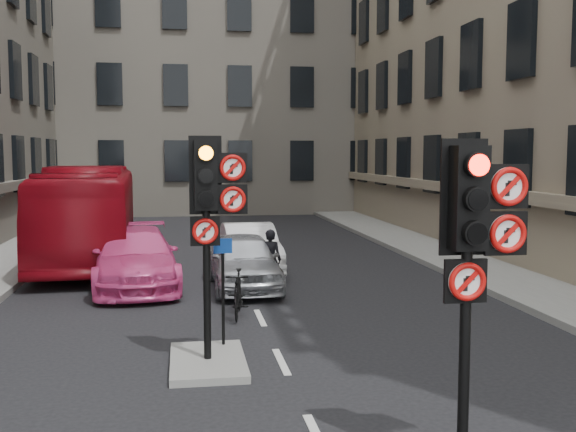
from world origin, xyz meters
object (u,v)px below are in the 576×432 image
object	(u,v)px
car_white	(249,248)
bus_red	(90,213)
car_silver	(244,261)
motorcycle	(238,294)
car_pink	(136,258)
signal_near	(476,233)
info_sign	(223,276)
signal_far	(211,199)
motorcyclist	(270,259)

from	to	relation	value
car_white	bus_red	bearing A→B (deg)	147.08
car_silver	motorcycle	bearing A→B (deg)	-98.57
car_white	car_pink	size ratio (longest dim) A/B	0.81
signal_near	car_pink	size ratio (longest dim) A/B	0.70
car_silver	info_sign	xyz separation A→B (m)	(-0.85, -5.41, 0.61)
signal_far	motorcycle	bearing A→B (deg)	78.14
car_silver	motorcycle	world-z (taller)	car_silver
signal_far	car_silver	world-z (taller)	signal_far
car_white	info_sign	world-z (taller)	info_sign
bus_red	motorcyclist	bearing A→B (deg)	-50.90
car_silver	motorcycle	size ratio (longest dim) A/B	2.55
signal_near	car_white	world-z (taller)	signal_near
car_white	info_sign	distance (m)	8.00
car_white	bus_red	distance (m)	5.71
car_pink	motorcyclist	bearing A→B (deg)	-19.89
motorcycle	info_sign	size ratio (longest dim) A/B	0.87
motorcyclist	bus_red	bearing A→B (deg)	-26.37
car_white	bus_red	size ratio (longest dim) A/B	0.38
car_silver	motorcyclist	bearing A→B (deg)	-23.57
signal_far	bus_red	distance (m)	12.07
car_white	motorcycle	world-z (taller)	car_white
bus_red	motorcycle	distance (m)	9.31
car_silver	motorcycle	distance (m)	2.98
bus_red	motorcycle	xyz separation A→B (m)	(4.06, -8.32, -1.02)
motorcycle	motorcyclist	distance (m)	2.89
car_pink	motorcycle	size ratio (longest dim) A/B	3.16
bus_red	info_sign	world-z (taller)	bus_red
car_white	car_pink	world-z (taller)	car_pink
car_silver	signal_near	bearing A→B (deg)	-82.33
signal_near	motorcycle	distance (m)	7.74
car_silver	car_pink	distance (m)	2.79
car_silver	motorcyclist	distance (m)	0.70
car_pink	bus_red	size ratio (longest dim) A/B	0.47
car_pink	motorcyclist	world-z (taller)	motorcyclist
signal_near	car_pink	distance (m)	11.74
motorcycle	car_white	bearing A→B (deg)	90.17
car_white	motorcyclist	distance (m)	2.74
motorcycle	info_sign	bearing A→B (deg)	-92.12
car_white	bus_red	xyz separation A→B (m)	(-4.85, 2.91, 0.83)
signal_far	car_silver	distance (m)	6.55
motorcycle	signal_far	bearing A→B (deg)	-93.42
car_silver	car_white	distance (m)	2.49
car_silver	car_pink	world-z (taller)	car_pink
signal_near	bus_red	xyz separation A→B (m)	(-5.99, 15.52, -1.07)
car_white	signal_near	bearing A→B (deg)	-86.80
car_silver	motorcyclist	size ratio (longest dim) A/B	2.70
bus_red	info_sign	xyz separation A→B (m)	(3.60, -10.78, -0.19)
bus_red	motorcyclist	xyz separation A→B (m)	(5.10, -5.64, -0.74)
car_silver	bus_red	distance (m)	7.02
car_silver	info_sign	world-z (taller)	info_sign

